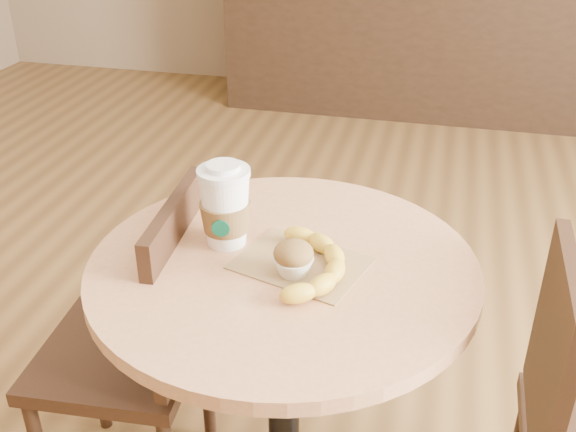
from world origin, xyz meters
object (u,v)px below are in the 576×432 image
object	(u,v)px
cafe_table	(283,340)
chair_left	(142,342)
muffin	(293,258)
banana	(312,264)
coffee_cup	(225,208)

from	to	relation	value
cafe_table	chair_left	bearing A→B (deg)	175.04
muffin	banana	bearing A→B (deg)	18.38
muffin	banana	world-z (taller)	muffin
chair_left	banana	xyz separation A→B (m)	(0.41, -0.06, 0.31)
coffee_cup	muffin	size ratio (longest dim) A/B	2.27
chair_left	coffee_cup	bearing A→B (deg)	89.55
coffee_cup	banana	world-z (taller)	coffee_cup
cafe_table	banana	distance (m)	0.23
chair_left	coffee_cup	xyz separation A→B (m)	(0.22, 0.01, 0.37)
cafe_table	coffee_cup	bearing A→B (deg)	161.49
muffin	banana	xyz separation A→B (m)	(0.03, 0.01, -0.02)
chair_left	cafe_table	bearing A→B (deg)	81.04
chair_left	banana	bearing A→B (deg)	77.80
cafe_table	coffee_cup	distance (m)	0.31
cafe_table	banana	world-z (taller)	banana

